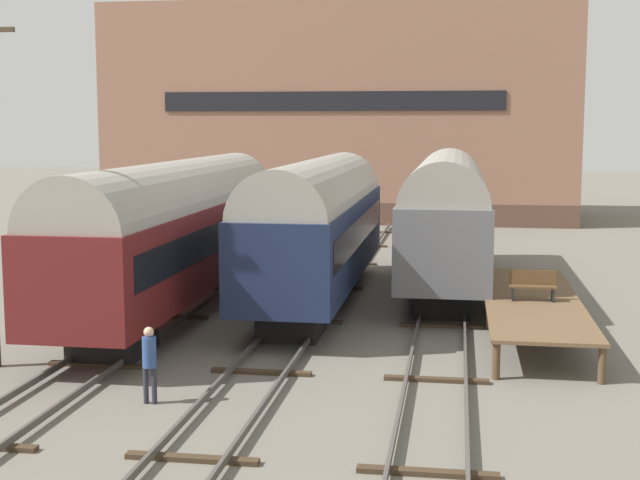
# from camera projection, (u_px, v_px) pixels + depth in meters

# --- Properties ---
(ground_plane) EXTENTS (200.00, 200.00, 0.00)m
(ground_plane) POSITION_uv_depth(u_px,v_px,m) (284.00, 345.00, 25.71)
(ground_plane) COLOR #6B665B
(track_left) EXTENTS (2.60, 60.00, 0.26)m
(track_left) POSITION_uv_depth(u_px,v_px,m) (137.00, 335.00, 26.37)
(track_left) COLOR #4C4742
(track_left) RESTS_ON ground
(track_middle) EXTENTS (2.60, 60.00, 0.26)m
(track_middle) POSITION_uv_depth(u_px,v_px,m) (284.00, 340.00, 25.69)
(track_middle) COLOR #4C4742
(track_middle) RESTS_ON ground
(track_right) EXTENTS (2.60, 60.00, 0.26)m
(track_right) POSITION_uv_depth(u_px,v_px,m) (439.00, 346.00, 25.01)
(track_right) COLOR #4C4742
(track_right) RESTS_ON ground
(train_car_grey) EXTENTS (3.13, 15.40, 5.22)m
(train_car_grey) POSITION_uv_depth(u_px,v_px,m) (446.00, 212.00, 34.64)
(train_car_grey) COLOR black
(train_car_grey) RESTS_ON ground
(train_car_navy) EXTENTS (3.11, 15.13, 5.14)m
(train_car_navy) POSITION_uv_depth(u_px,v_px,m) (318.00, 222.00, 31.42)
(train_car_navy) COLOR black
(train_car_navy) RESTS_ON ground
(train_car_maroon) EXTENTS (3.11, 17.24, 5.13)m
(train_car_maroon) POSITION_uv_depth(u_px,v_px,m) (175.00, 228.00, 29.73)
(train_car_maroon) COLOR black
(train_car_maroon) RESTS_ON ground
(station_platform) EXTENTS (2.86, 11.31, 1.03)m
(station_platform) POSITION_uv_depth(u_px,v_px,m) (532.00, 301.00, 27.38)
(station_platform) COLOR brown
(station_platform) RESTS_ON ground
(bench) EXTENTS (1.40, 0.40, 0.91)m
(bench) POSITION_uv_depth(u_px,v_px,m) (533.00, 284.00, 27.00)
(bench) COLOR brown
(bench) RESTS_ON station_platform
(person_worker) EXTENTS (0.32, 0.32, 1.79)m
(person_worker) POSITION_uv_depth(u_px,v_px,m) (149.00, 357.00, 20.22)
(person_worker) COLOR #282833
(person_worker) RESTS_ON ground
(warehouse_building) EXTENTS (30.66, 11.75, 14.09)m
(warehouse_building) POSITION_uv_depth(u_px,v_px,m) (343.00, 114.00, 61.25)
(warehouse_building) COLOR brown
(warehouse_building) RESTS_ON ground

